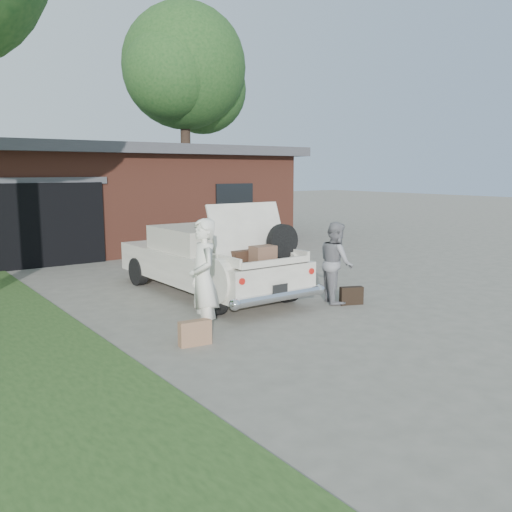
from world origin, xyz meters
TOP-DOWN VIEW (x-y plane):
  - ground at (0.00, 0.00)m, footprint 90.00×90.00m
  - house at (0.98, 11.47)m, footprint 12.80×7.80m
  - tree_right at (6.91, 15.42)m, footprint 6.29×5.47m
  - sedan at (0.39, 2.81)m, footprint 1.91×4.79m
  - woman_left at (-1.24, 0.23)m, footprint 0.58×0.75m
  - woman_right at (1.98, 0.72)m, footprint 0.85×0.93m
  - suitcase_left at (-1.52, 0.02)m, footprint 0.49×0.21m
  - suitcase_right at (2.09, 0.40)m, footprint 0.46×0.30m

SIDE VIEW (x-z plane):
  - ground at x=0.00m, z-range 0.00..0.00m
  - suitcase_right at x=2.09m, z-range 0.00..0.34m
  - suitcase_left at x=-1.52m, z-range 0.00..0.37m
  - sedan at x=0.39m, z-range -0.26..1.66m
  - woman_right at x=1.98m, z-range 0.00..1.56m
  - woman_left at x=-1.24m, z-range 0.00..1.82m
  - house at x=0.98m, z-range 0.02..3.32m
  - tree_right at x=6.91m, z-range 1.86..11.65m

